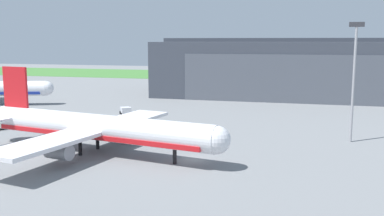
{
  "coord_description": "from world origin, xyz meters",
  "views": [
    {
      "loc": [
        15.79,
        -59.27,
        17.18
      ],
      "look_at": [
        -4.43,
        16.73,
        4.97
      ],
      "focal_mm": 40.79,
      "sensor_mm": 36.0,
      "label": 1
    }
  ],
  "objects_px": {
    "baggage_tug": "(5,122)",
    "maintenance_hangar": "(313,69)",
    "apron_light_mast": "(354,73)",
    "airliner_near_left": "(97,128)",
    "stair_truck": "(126,110)"
  },
  "relations": [
    {
      "from": "maintenance_hangar",
      "to": "airliner_near_left",
      "type": "bearing_deg",
      "value": -111.64
    },
    {
      "from": "baggage_tug",
      "to": "maintenance_hangar",
      "type": "bearing_deg",
      "value": 49.62
    },
    {
      "from": "airliner_near_left",
      "to": "stair_truck",
      "type": "xyz_separation_m",
      "value": [
        -9.93,
        33.74,
        -2.9
      ]
    },
    {
      "from": "apron_light_mast",
      "to": "stair_truck",
      "type": "bearing_deg",
      "value": 162.05
    },
    {
      "from": "airliner_near_left",
      "to": "baggage_tug",
      "type": "distance_m",
      "value": 29.43
    },
    {
      "from": "airliner_near_left",
      "to": "apron_light_mast",
      "type": "height_order",
      "value": "apron_light_mast"
    },
    {
      "from": "baggage_tug",
      "to": "apron_light_mast",
      "type": "height_order",
      "value": "apron_light_mast"
    },
    {
      "from": "airliner_near_left",
      "to": "baggage_tug",
      "type": "xyz_separation_m",
      "value": [
        -26.46,
        12.6,
        -2.7
      ]
    },
    {
      "from": "maintenance_hangar",
      "to": "baggage_tug",
      "type": "relative_size",
      "value": 21.86
    },
    {
      "from": "airliner_near_left",
      "to": "stair_truck",
      "type": "bearing_deg",
      "value": 106.41
    },
    {
      "from": "airliner_near_left",
      "to": "apron_light_mast",
      "type": "distance_m",
      "value": 43.11
    },
    {
      "from": "apron_light_mast",
      "to": "baggage_tug",
      "type": "bearing_deg",
      "value": -175.16
    },
    {
      "from": "airliner_near_left",
      "to": "baggage_tug",
      "type": "bearing_deg",
      "value": 154.53
    },
    {
      "from": "maintenance_hangar",
      "to": "stair_truck",
      "type": "bearing_deg",
      "value": -131.36
    },
    {
      "from": "airliner_near_left",
      "to": "apron_light_mast",
      "type": "bearing_deg",
      "value": 25.26
    }
  ]
}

